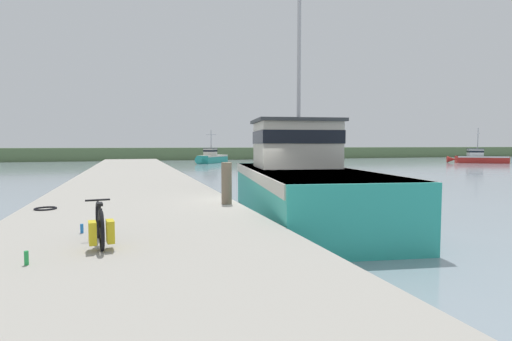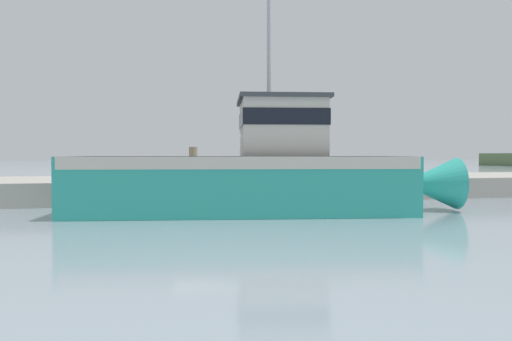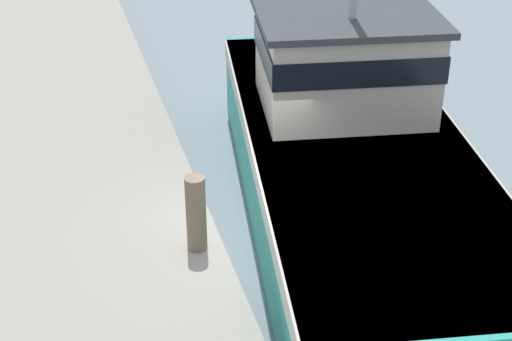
{
  "view_description": "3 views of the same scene",
  "coord_description": "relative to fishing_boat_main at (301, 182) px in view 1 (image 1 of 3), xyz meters",
  "views": [
    {
      "loc": [
        -3.79,
        -12.02,
        2.62
      ],
      "look_at": [
        -0.49,
        -1.56,
        1.91
      ],
      "focal_mm": 28.0,
      "sensor_mm": 36.0,
      "label": 1
    },
    {
      "loc": [
        17.33,
        -2.29,
        1.79
      ],
      "look_at": [
        0.7,
        1.57,
        1.27
      ],
      "focal_mm": 35.0,
      "sensor_mm": 36.0,
      "label": 2
    },
    {
      "loc": [
        -2.9,
        -10.25,
        7.91
      ],
      "look_at": [
        0.35,
        1.19,
        1.12
      ],
      "focal_mm": 55.0,
      "sensor_mm": 36.0,
      "label": 3
    }
  ],
  "objects": [
    {
      "name": "ground_plane",
      "position": [
        -2.11,
        -1.26,
        -1.29
      ],
      "size": [
        320.0,
        320.0,
        0.0
      ],
      "primitive_type": "plane",
      "color": "#84939E"
    },
    {
      "name": "water_bottle_on_curb",
      "position": [
        -6.86,
        -4.65,
        -0.35
      ],
      "size": [
        0.06,
        0.06,
        0.19
      ],
      "primitive_type": "cylinder",
      "color": "blue",
      "rests_on": "dock_pier"
    },
    {
      "name": "far_shoreline",
      "position": [
        27.89,
        57.56,
        -0.23
      ],
      "size": [
        180.0,
        5.0,
        2.1
      ],
      "primitive_type": "cube",
      "color": "#567047",
      "rests_on": "ground_plane"
    },
    {
      "name": "hose_coil",
      "position": [
        -8.16,
        -1.13,
        -0.42
      ],
      "size": [
        0.58,
        0.58,
        0.05
      ],
      "primitive_type": "torus",
      "color": "black",
      "rests_on": "dock_pier"
    },
    {
      "name": "boat_white_moored",
      "position": [
        5.3,
        43.31,
        -0.48
      ],
      "size": [
        5.8,
        6.84,
        4.73
      ],
      "rotation": [
        0.0,
        0.0,
        2.47
      ],
      "color": "teal",
      "rests_on": "ground_plane"
    },
    {
      "name": "dock_pier",
      "position": [
        -5.8,
        -1.26,
        -0.86
      ],
      "size": [
        6.09,
        80.0,
        0.84
      ],
      "primitive_type": "cube",
      "color": "#A39E93",
      "rests_on": "ground_plane"
    },
    {
      "name": "bicycle_touring",
      "position": [
        -6.43,
        -5.85,
        -0.1
      ],
      "size": [
        0.55,
        1.71,
        0.76
      ],
      "rotation": [
        0.0,
        0.0,
        0.13
      ],
      "color": "black",
      "rests_on": "dock_pier"
    },
    {
      "name": "mooring_post",
      "position": [
        -3.16,
        -1.66,
        0.18
      ],
      "size": [
        0.31,
        0.31,
        1.25
      ],
      "primitive_type": "cylinder",
      "color": "#756651",
      "rests_on": "dock_pier"
    },
    {
      "name": "boat_orange_near",
      "position": [
        41.85,
        31.65,
        -0.52
      ],
      "size": [
        7.36,
        5.52,
        5.01
      ],
      "rotation": [
        0.0,
        0.0,
        0.99
      ],
      "color": "#AD231E",
      "rests_on": "ground_plane"
    },
    {
      "name": "fishing_boat_main",
      "position": [
        0.0,
        0.0,
        0.0
      ],
      "size": [
        5.26,
        12.42,
        10.11
      ],
      "rotation": [
        0.0,
        0.0,
        -0.16
      ],
      "color": "teal",
      "rests_on": "ground_plane"
    },
    {
      "name": "water_bottle_by_bike",
      "position": [
        -7.4,
        -6.72,
        -0.34
      ],
      "size": [
        0.06,
        0.06,
        0.21
      ],
      "primitive_type": "cylinder",
      "color": "green",
      "rests_on": "dock_pier"
    }
  ]
}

